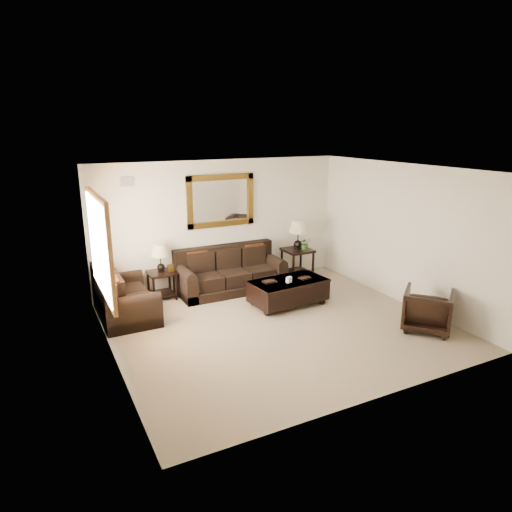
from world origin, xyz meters
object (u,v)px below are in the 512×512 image
armchair (428,308)px  loveseat (123,300)px  end_table_left (161,263)px  coffee_table (288,289)px  end_table_right (298,240)px  sofa (230,275)px

armchair → loveseat: bearing=18.0°
end_table_left → armchair: 5.03m
end_table_left → coffee_table: 2.57m
coffee_table → end_table_right: bearing=47.7°
loveseat → coffee_table: size_ratio=1.04×
sofa → coffee_table: 1.45m
sofa → armchair: 4.00m
sofa → end_table_left: (-1.42, 0.14, 0.41)m
loveseat → end_table_right: end_table_right is taller
coffee_table → armchair: 2.55m
sofa → loveseat: size_ratio=1.40×
sofa → end_table_right: 1.82m
loveseat → end_table_right: 4.12m
sofa → armchair: (2.20, -3.34, 0.06)m
end_table_left → end_table_right: (3.16, -0.05, 0.13)m
end_table_left → armchair: end_table_left is taller
end_table_left → armchair: size_ratio=1.44×
sofa → loveseat: bearing=-169.1°
sofa → loveseat: sofa is taller
end_table_right → coffee_table: end_table_right is taller
loveseat → end_table_right: size_ratio=1.19×
sofa → loveseat: (-2.32, -0.45, -0.00)m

